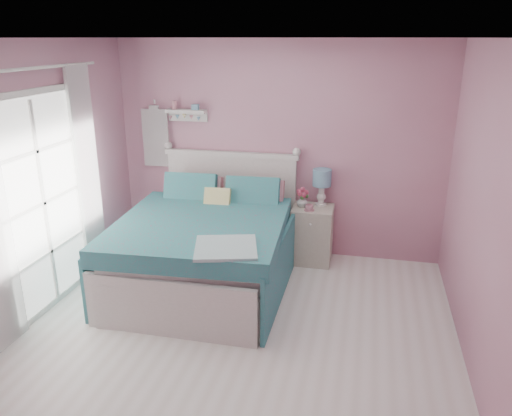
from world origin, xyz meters
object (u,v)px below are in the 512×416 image
at_px(vase, 302,201).
at_px(teacup, 309,208).
at_px(nightstand, 312,234).
at_px(table_lamp, 322,180).
at_px(bed, 207,248).

bearing_deg(vase, teacup, -49.29).
xyz_separation_m(nightstand, vase, (-0.13, -0.01, 0.41)).
bearing_deg(table_lamp, teacup, -115.06).
bearing_deg(vase, bed, -138.07).
bearing_deg(teacup, bed, -144.88).
relative_size(bed, nightstand, 3.24).
height_order(table_lamp, teacup, table_lamp).
height_order(nightstand, table_lamp, table_lamp).
distance_m(bed, vase, 1.29).
distance_m(nightstand, vase, 0.43).
xyz_separation_m(nightstand, table_lamp, (0.08, 0.12, 0.65)).
relative_size(vase, teacup, 1.53).
xyz_separation_m(bed, teacup, (1.03, 0.72, 0.31)).
bearing_deg(vase, table_lamp, 31.25).
bearing_deg(table_lamp, nightstand, -123.85).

